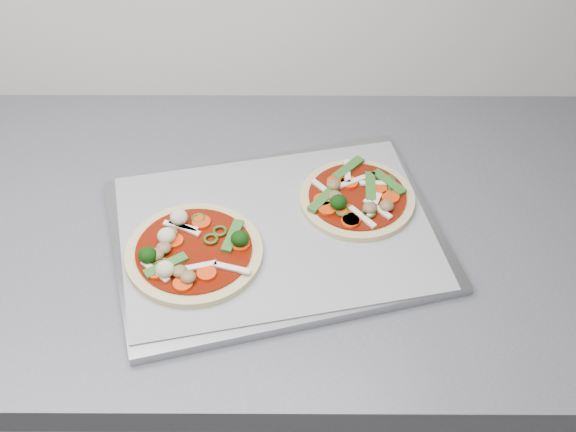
{
  "coord_description": "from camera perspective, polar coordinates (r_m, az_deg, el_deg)",
  "views": [
    {
      "loc": [
        0.65,
        0.52,
        1.68
      ],
      "look_at": [
        0.65,
        1.29,
        0.93
      ],
      "focal_mm": 50.0,
      "sensor_mm": 36.0,
      "label": 1
    }
  ],
  "objects": [
    {
      "name": "pizza_right",
      "position": [
        1.11,
        4.89,
        1.29
      ],
      "size": [
        0.21,
        0.21,
        0.03
      ],
      "rotation": [
        0.0,
        0.0,
        0.36
      ],
      "color": "#D3C27F",
      "rests_on": "parchment"
    },
    {
      "name": "parchment",
      "position": [
        1.08,
        -0.86,
        -1.06
      ],
      "size": [
        0.47,
        0.38,
        0.0
      ],
      "primitive_type": "cube",
      "rotation": [
        0.0,
        0.0,
        0.21
      ],
      "color": "#99999E",
      "rests_on": "baking_tray"
    },
    {
      "name": "pizza_left",
      "position": [
        1.04,
        -6.87,
        -2.53
      ],
      "size": [
        0.21,
        0.21,
        0.03
      ],
      "rotation": [
        0.0,
        0.0,
        -0.17
      ],
      "color": "#D3C27F",
      "rests_on": "parchment"
    },
    {
      "name": "baking_tray",
      "position": [
        1.08,
        -0.86,
        -1.36
      ],
      "size": [
        0.5,
        0.42,
        0.01
      ],
      "primitive_type": "cube",
      "rotation": [
        0.0,
        0.0,
        0.26
      ],
      "color": "#9A9BA0",
      "rests_on": "countertop"
    }
  ]
}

